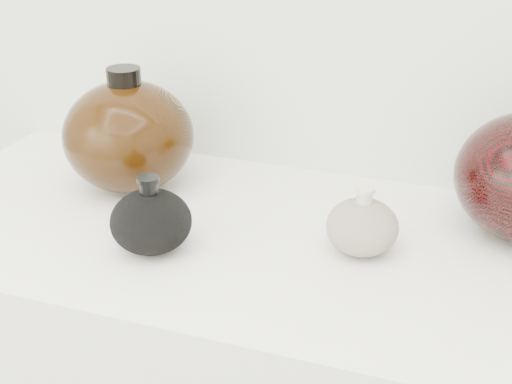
% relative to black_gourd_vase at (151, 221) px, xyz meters
% --- Properties ---
extents(black_gourd_vase, '(0.15, 0.15, 0.11)m').
position_rel_black_gourd_vase_xyz_m(black_gourd_vase, '(0.00, 0.00, 0.00)').
color(black_gourd_vase, black).
rests_on(black_gourd_vase, display_counter).
extents(cream_gourd_vase, '(0.13, 0.13, 0.10)m').
position_rel_black_gourd_vase_xyz_m(cream_gourd_vase, '(0.27, 0.09, -0.01)').
color(cream_gourd_vase, beige).
rests_on(cream_gourd_vase, display_counter).
extents(left_round_pot, '(0.25, 0.25, 0.20)m').
position_rel_black_gourd_vase_xyz_m(left_round_pot, '(-0.13, 0.17, 0.05)').
color(left_round_pot, black).
rests_on(left_round_pot, display_counter).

